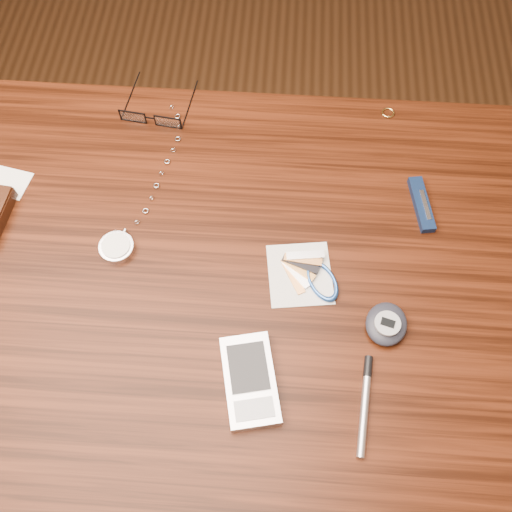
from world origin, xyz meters
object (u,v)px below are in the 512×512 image
at_px(eyeglasses, 152,117).
at_px(notepad_keys, 311,276).
at_px(silver_pen, 365,397).
at_px(desk, 217,304).
at_px(pocket_watch, 119,243).
at_px(pocket_knife, 421,204).
at_px(pedometer, 386,324).
at_px(pda_phone, 250,380).

relative_size(eyeglasses, notepad_keys, 1.01).
height_order(notepad_keys, silver_pen, notepad_keys).
relative_size(desk, pocket_watch, 3.32).
height_order(pocket_watch, silver_pen, pocket_watch).
relative_size(pocket_knife, silver_pen, 0.74).
bearing_deg(desk, pocket_watch, 163.57).
height_order(desk, silver_pen, silver_pen).
xyz_separation_m(eyeglasses, pocket_knife, (0.43, -0.14, -0.00)).
xyz_separation_m(notepad_keys, pocket_knife, (0.16, 0.13, 0.00)).
bearing_deg(pocket_knife, notepad_keys, -141.59).
height_order(desk, pocket_watch, pocket_watch).
distance_m(pocket_watch, notepad_keys, 0.28).
height_order(pedometer, silver_pen, pedometer).
distance_m(pedometer, notepad_keys, 0.12).
relative_size(desk, pda_phone, 7.62).
relative_size(eyeglasses, pedometer, 1.58).
xyz_separation_m(pedometer, notepad_keys, (-0.10, 0.07, -0.01)).
xyz_separation_m(desk, eyeglasses, (-0.13, 0.28, 0.11)).
relative_size(pda_phone, pocket_knife, 1.36).
bearing_deg(desk, pocket_knife, 24.59).
distance_m(eyeglasses, notepad_keys, 0.38).
height_order(eyeglasses, pocket_knife, eyeglasses).
distance_m(desk, pedometer, 0.27).
xyz_separation_m(pda_phone, pocket_knife, (0.24, 0.29, -0.00)).
height_order(pda_phone, notepad_keys, pda_phone).
bearing_deg(pda_phone, desk, 113.17).
bearing_deg(pda_phone, pocket_knife, 50.12).
relative_size(desk, silver_pen, 7.74).
height_order(eyeglasses, pda_phone, eyeglasses).
xyz_separation_m(eyeglasses, notepad_keys, (0.27, -0.27, -0.01)).
height_order(eyeglasses, pedometer, pedometer).
bearing_deg(pocket_watch, pda_phone, -42.85).
bearing_deg(eyeglasses, pda_phone, -65.65).
xyz_separation_m(pocket_watch, notepad_keys, (0.28, -0.03, -0.00)).
bearing_deg(notepad_keys, silver_pen, -66.23).
height_order(pocket_knife, silver_pen, pocket_knife).
bearing_deg(pedometer, pocket_watch, 165.11).
relative_size(notepad_keys, pocket_knife, 1.24).
relative_size(pocket_watch, pedometer, 3.94).
bearing_deg(pedometer, eyeglasses, 137.70).
bearing_deg(silver_pen, pda_phone, 175.75).
height_order(desk, pda_phone, pda_phone).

